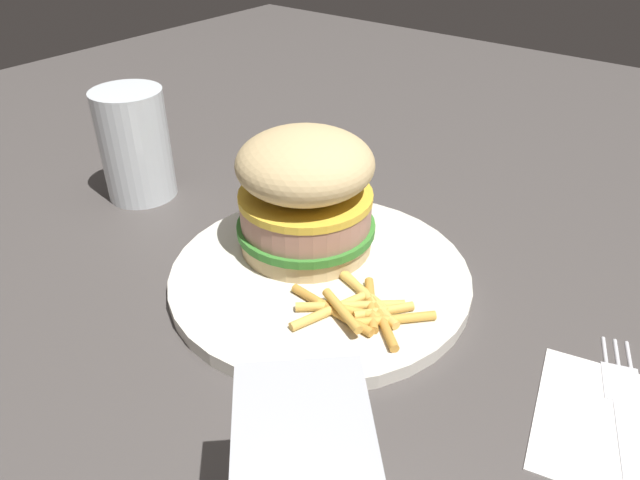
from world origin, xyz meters
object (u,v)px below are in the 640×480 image
at_px(sandwich, 305,192).
at_px(fork, 629,426).
at_px(fries_pile, 359,308).
at_px(plate, 320,276).
at_px(drink_glass, 136,151).
at_px(napkin, 629,431).

distance_m(sandwich, fork, 0.29).
bearing_deg(fork, fries_pile, -83.28).
height_order(plate, drink_glass, drink_glass).
xyz_separation_m(sandwich, fork, (0.02, 0.28, -0.06)).
bearing_deg(drink_glass, fork, 88.97).
bearing_deg(fork, drink_glass, -91.03).
height_order(plate, fork, plate).
height_order(sandwich, napkin, sandwich).
relative_size(sandwich, napkin, 1.09).
bearing_deg(napkin, plate, -90.80).
bearing_deg(sandwich, fork, 85.00).
distance_m(plate, sandwich, 0.07).
distance_m(plate, fries_pile, 0.06).
distance_m(plate, napkin, 0.25).
bearing_deg(drink_glass, fries_pile, 84.08).
height_order(plate, sandwich, sandwich).
distance_m(napkin, drink_glass, 0.49).
bearing_deg(plate, fork, 89.55).
relative_size(napkin, fork, 0.65).
distance_m(sandwich, drink_glass, 0.21).
distance_m(napkin, fork, 0.00).
distance_m(fries_pile, fork, 0.19).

